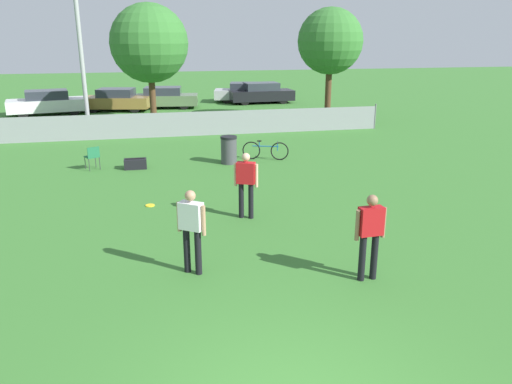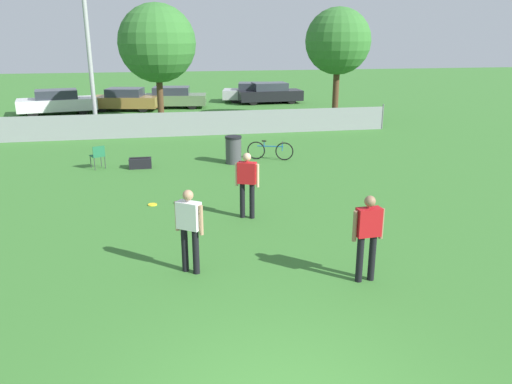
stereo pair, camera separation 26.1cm
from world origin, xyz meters
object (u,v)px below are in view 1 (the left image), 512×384
player_receiver_white (191,225)px  parked_car_dark (261,93)px  gear_bag_sideline (135,164)px  tree_near_pole (149,43)px  parked_car_silver (247,92)px  light_pole (78,23)px  parked_car_olive (163,98)px  frisbee_disc (150,205)px  bicycle_sideline (265,150)px  parked_car_tan (117,100)px  trash_bin (229,150)px  player_thrower_red (370,231)px  folding_chair_sideline (92,156)px  player_defender_red (246,180)px  parked_car_white (48,103)px  tree_far_right (330,42)px

player_receiver_white → parked_car_dark: 25.22m
gear_bag_sideline → tree_near_pole: bearing=84.8°
player_receiver_white → parked_car_silver: (6.05, 25.07, -0.33)m
light_pole → gear_bag_sideline: size_ratio=11.03×
parked_car_olive → parked_car_dark: parked_car_dark is taller
frisbee_disc → bicycle_sideline: 6.17m
frisbee_disc → parked_car_dark: parked_car_dark is taller
light_pole → tree_near_pole: light_pole is taller
parked_car_tan → player_receiver_white: bearing=-71.9°
parked_car_silver → trash_bin: bearing=-91.5°
trash_bin → parked_car_olive: bearing=96.8°
player_thrower_red → bicycle_sideline: (0.28, 9.65, -0.64)m
parked_car_tan → folding_chair_sideline: bearing=-78.7°
light_pole → trash_bin: bearing=-51.4°
light_pole → parked_car_dark: size_ratio=1.92×
player_defender_red → player_receiver_white: size_ratio=1.00×
player_receiver_white → parked_car_tan: bearing=131.9°
parked_car_white → parked_car_olive: 6.76m
tree_far_right → frisbee_disc: 15.71m
player_defender_red → player_receiver_white: (-1.60, -2.79, 0.00)m
player_receiver_white → parked_car_olive: player_receiver_white is taller
player_thrower_red → parked_car_silver: (2.85, 26.04, -0.33)m
player_thrower_red → bicycle_sideline: player_thrower_red is taller
parked_car_olive → parked_car_silver: 6.03m
light_pole → player_receiver_white: size_ratio=4.96×
player_receiver_white → parked_car_tan: 22.75m
player_thrower_red → parked_car_silver: size_ratio=0.36×
player_defender_red → player_thrower_red: size_ratio=1.00×
gear_bag_sideline → parked_car_tan: (-1.28, 14.25, 0.49)m
light_pole → folding_chair_sideline: (0.81, -6.79, -4.44)m
tree_far_right → gear_bag_sideline: (-9.81, -7.79, -3.93)m
light_pole → frisbee_disc: size_ratio=33.05×
tree_far_right → player_receiver_white: size_ratio=3.43×
player_defender_red → frisbee_disc: (-2.38, 1.45, -0.98)m
tree_near_pole → parked_car_tan: bearing=111.3°
player_defender_red → parked_car_tan: 20.25m
light_pole → frisbee_disc: bearing=-76.5°
light_pole → folding_chair_sideline: light_pole is taller
player_defender_red → player_receiver_white: 3.21m
player_receiver_white → folding_chair_sideline: player_receiver_white is taller
bicycle_sideline → parked_car_dark: 15.95m
tree_near_pole → parked_car_white: size_ratio=1.28×
tree_near_pole → gear_bag_sideline: bearing=-95.2°
player_thrower_red → parked_car_olive: (-2.90, 24.24, -0.34)m
folding_chair_sideline → parked_car_silver: (8.68, 16.56, 0.16)m
player_thrower_red → bicycle_sideline: bearing=84.6°
light_pole → parked_car_white: bearing=113.4°
tree_near_pole → parked_car_white: tree_near_pole is taller
bicycle_sideline → parked_car_tan: bearing=132.3°
player_defender_red → gear_bag_sideline: bearing=140.9°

